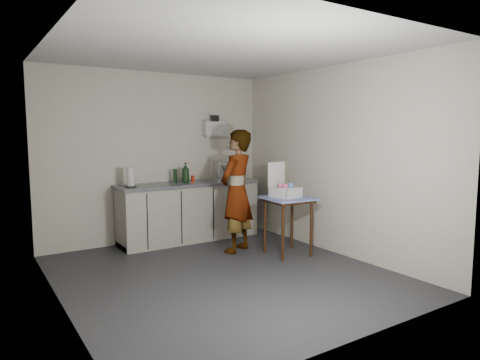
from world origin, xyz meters
TOP-DOWN VIEW (x-y plane):
  - ground at (0.00, 0.00)m, footprint 4.00×4.00m
  - wall_back at (0.00, 1.99)m, footprint 3.60×0.02m
  - wall_right at (1.79, 0.00)m, footprint 0.02×4.00m
  - wall_left at (-1.79, 0.00)m, footprint 0.02×4.00m
  - ceiling at (0.00, 0.00)m, footprint 3.60×4.00m
  - kitchen_counter at (0.40, 1.70)m, footprint 2.24×0.62m
  - wall_shelf at (1.00, 1.92)m, footprint 0.42×0.18m
  - side_table at (1.18, 0.22)m, footprint 0.67×0.67m
  - standing_man at (0.68, 0.75)m, footprint 0.75×0.66m
  - soap_bottle at (0.34, 1.70)m, footprint 0.15×0.15m
  - soda_can at (0.45, 1.67)m, footprint 0.06×0.06m
  - dark_bottle at (0.20, 1.78)m, footprint 0.06×0.06m
  - paper_towel at (-0.54, 1.65)m, footprint 0.16×0.16m
  - dish_rack at (1.07, 1.75)m, footprint 0.40×0.30m
  - bakery_box at (1.14, 0.27)m, footprint 0.39×0.40m

SIDE VIEW (x-z plane):
  - ground at x=0.00m, z-range 0.00..0.00m
  - kitchen_counter at x=0.40m, z-range -0.03..0.88m
  - side_table at x=1.18m, z-range 0.30..1.10m
  - standing_man at x=0.68m, z-range 0.00..1.73m
  - bakery_box at x=1.14m, z-range 0.67..1.15m
  - soda_can at x=0.45m, z-range 0.91..1.02m
  - dish_rack at x=1.07m, z-range 0.83..1.11m
  - dark_bottle at x=0.20m, z-range 0.91..1.12m
  - paper_towel at x=-0.54m, z-range 0.90..1.19m
  - soap_bottle at x=0.34m, z-range 0.91..1.22m
  - wall_back at x=0.00m, z-range 0.00..2.60m
  - wall_right at x=1.79m, z-range 0.00..2.60m
  - wall_left at x=-1.79m, z-range 0.00..2.60m
  - wall_shelf at x=1.00m, z-range 1.56..1.93m
  - ceiling at x=0.00m, z-range 2.59..2.60m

